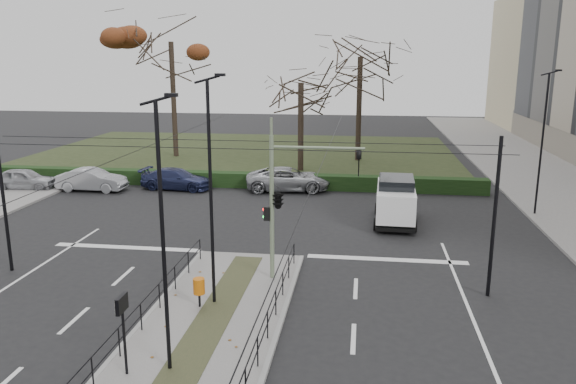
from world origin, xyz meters
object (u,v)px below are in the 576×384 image
traffic_light (280,197)px  parked_car_second (92,180)px  litter_bin (199,287)px  white_van (395,200)px  info_panel (122,313)px  streetlamp_median_far (211,191)px  bare_tree_near (301,89)px  streetlamp_median_near (163,237)px  bare_tree_center (360,64)px  streetlamp_sidewalk (542,142)px  parked_car_third (177,179)px  parked_car_first (24,179)px  parked_car_fourth (288,179)px  rust_tree (171,42)px

traffic_light → parked_car_second: 20.37m
litter_bin → white_van: white_van is taller
litter_bin → info_panel: size_ratio=0.45×
streetlamp_median_far → bare_tree_near: 24.92m
streetlamp_median_near → bare_tree_center: (4.73, 34.42, 4.09)m
streetlamp_sidewalk → parked_car_second: streetlamp_sidewalk is taller
streetlamp_median_near → parked_car_third: size_ratio=1.58×
streetlamp_median_far → info_panel: bearing=-103.8°
parked_car_third → bare_tree_center: bearing=-39.1°
streetlamp_sidewalk → info_panel: bearing=-130.4°
info_panel → parked_car_first: 26.55m
streetlamp_sidewalk → parked_car_first: size_ratio=1.85×
parked_car_first → bare_tree_near: bare_tree_near is taller
streetlamp_median_far → parked_car_first: 23.98m
traffic_light → streetlamp_median_far: (-2.00, -2.58, 0.77)m
parked_car_first → white_van: 24.82m
bare_tree_center → parked_car_third: bearing=-134.1°
info_panel → streetlamp_median_near: streetlamp_median_near is taller
parked_car_first → white_van: size_ratio=0.89×
parked_car_first → info_panel: bearing=-148.2°
traffic_light → bare_tree_near: 22.50m
streetlamp_sidewalk → parked_car_fourth: size_ratio=1.42×
parked_car_fourth → bare_tree_center: (4.45, 11.73, 7.35)m
info_panel → white_van: 18.20m
traffic_light → info_panel: 8.26m
traffic_light → bare_tree_center: 27.89m
info_panel → parked_car_second: bearing=118.6°
parked_car_second → parked_car_fourth: size_ratio=0.82×
streetlamp_sidewalk → parked_car_fourth: bearing=163.5°
traffic_light → streetlamp_median_far: bearing=-127.8°
litter_bin → streetlamp_sidewalk: streetlamp_sidewalk is taller
bare_tree_near → streetlamp_median_far: bearing=-90.6°
bare_tree_near → parked_car_first: bearing=-153.7°
parked_car_second → white_van: (19.66, -4.95, 0.55)m
traffic_light → white_van: traffic_light is taller
bare_tree_center → info_panel: bearing=-99.5°
streetlamp_sidewalk → litter_bin: bearing=-136.7°
info_panel → parked_car_fourth: 23.18m
streetlamp_median_near → streetlamp_median_far: bearing=88.9°
streetlamp_median_far → parked_car_first: bearing=137.4°
parked_car_third → white_van: (14.23, -6.19, 0.60)m
parked_car_first → parked_car_fourth: size_ratio=0.77×
rust_tree → parked_car_third: bearing=-71.1°
bare_tree_near → info_panel: bearing=-92.8°
parked_car_second → streetlamp_median_near: bearing=-149.0°
streetlamp_median_near → white_van: (6.98, 15.87, -2.73)m
parked_car_first → parked_car_third: (10.14, 1.54, -0.03)m
litter_bin → parked_car_fourth: bearing=88.1°
white_van → parked_car_second: bearing=165.9°
parked_car_fourth → parked_car_second: bearing=91.3°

